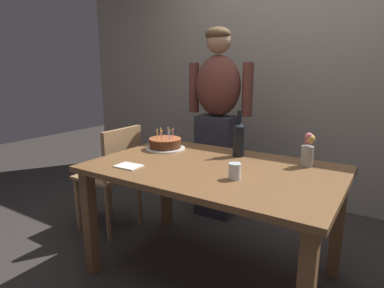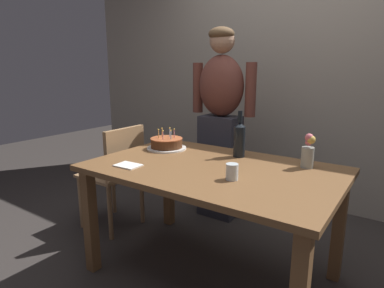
{
  "view_description": "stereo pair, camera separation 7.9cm",
  "coord_description": "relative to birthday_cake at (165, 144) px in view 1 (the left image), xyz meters",
  "views": [
    {
      "loc": [
        0.92,
        -1.69,
        1.33
      ],
      "look_at": [
        -0.21,
        0.08,
        0.84
      ],
      "focal_mm": 30.54,
      "sensor_mm": 36.0,
      "label": 1
    },
    {
      "loc": [
        0.99,
        -1.65,
        1.33
      ],
      "look_at": [
        -0.21,
        0.08,
        0.84
      ],
      "focal_mm": 30.54,
      "sensor_mm": 36.0,
      "label": 2
    }
  ],
  "objects": [
    {
      "name": "wine_bottle",
      "position": [
        0.54,
        0.11,
        0.09
      ],
      "size": [
        0.08,
        0.08,
        0.31
      ],
      "color": "black",
      "rests_on": "dining_table"
    },
    {
      "name": "dining_chair",
      "position": [
        -0.46,
        -0.08,
        -0.26
      ],
      "size": [
        0.42,
        0.42,
        0.87
      ],
      "rotation": [
        0.0,
        0.0,
        -1.57
      ],
      "color": "#A37A51",
      "rests_on": "ground_plane"
    },
    {
      "name": "water_glass_near",
      "position": [
        0.73,
        -0.34,
        0.01
      ],
      "size": [
        0.07,
        0.07,
        0.09
      ],
      "primitive_type": "cylinder",
      "color": "silver",
      "rests_on": "dining_table"
    },
    {
      "name": "napkin_stack",
      "position": [
        0.08,
        -0.48,
        -0.03
      ],
      "size": [
        0.16,
        0.12,
        0.01
      ],
      "primitive_type": "cube",
      "rotation": [
        0.0,
        0.0,
        0.03
      ],
      "color": "white",
      "rests_on": "dining_table"
    },
    {
      "name": "ground_plane",
      "position": [
        0.52,
        -0.19,
        -0.78
      ],
      "size": [
        10.0,
        10.0,
        0.0
      ],
      "primitive_type": "plane",
      "color": "#332D2B"
    },
    {
      "name": "person_man_bearded",
      "position": [
        0.1,
        0.63,
        0.09
      ],
      "size": [
        0.61,
        0.27,
        1.66
      ],
      "rotation": [
        0.0,
        0.0,
        3.14
      ],
      "color": "#33333D",
      "rests_on": "ground_plane"
    },
    {
      "name": "dining_table",
      "position": [
        0.52,
        -0.19,
        -0.14
      ],
      "size": [
        1.5,
        0.96,
        0.74
      ],
      "color": "brown",
      "rests_on": "ground_plane"
    },
    {
      "name": "flower_vase",
      "position": [
        1.0,
        0.12,
        0.06
      ],
      "size": [
        0.08,
        0.07,
        0.21
      ],
      "color": "#999E93",
      "rests_on": "dining_table"
    },
    {
      "name": "back_wall",
      "position": [
        0.52,
        1.36,
        0.52
      ],
      "size": [
        5.2,
        0.1,
        2.6
      ],
      "primitive_type": "cube",
      "color": "#9E9384",
      "rests_on": "ground_plane"
    },
    {
      "name": "birthday_cake",
      "position": [
        0.0,
        0.0,
        0.0
      ],
      "size": [
        0.29,
        0.29,
        0.15
      ],
      "color": "white",
      "rests_on": "dining_table"
    }
  ]
}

